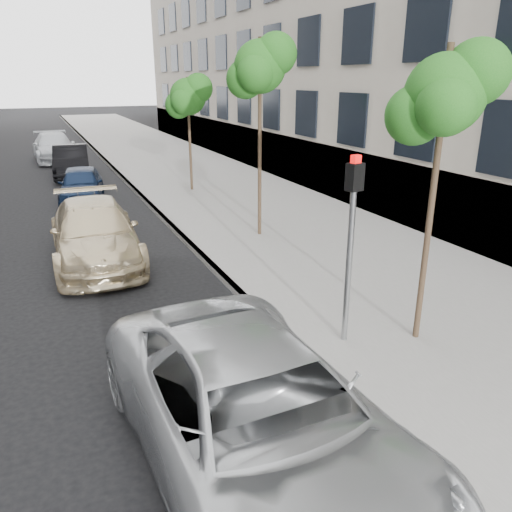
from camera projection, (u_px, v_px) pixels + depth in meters
ground at (290, 453)px, 6.08m from camera, size 160.00×160.00×0.00m
sidewalk at (161, 157)px, 28.34m from camera, size 6.40×72.00×0.14m
curb at (105, 160)px, 27.15m from camera, size 0.15×72.00×0.14m
tree_near at (446, 95)px, 7.23m from camera, size 1.56×1.36×4.72m
tree_mid at (261, 67)px, 12.65m from camera, size 1.68×1.48×5.27m
tree_far at (189, 97)px, 18.56m from camera, size 1.70×1.50×4.34m
signal_pole at (351, 230)px, 7.79m from camera, size 0.27×0.23×3.10m
minivan at (258, 417)px, 5.53m from camera, size 2.71×5.57×1.52m
suv at (95, 232)px, 12.29m from camera, size 2.22×5.02×1.43m
sedan_blue at (81, 184)px, 18.18m from camera, size 2.00×3.91×1.27m
sedan_black at (71, 161)px, 22.76m from camera, size 1.86×4.39×1.41m
sedan_rear at (54, 147)px, 27.12m from camera, size 2.20×5.12×1.47m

